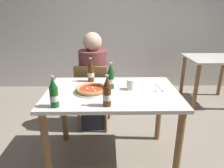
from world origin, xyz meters
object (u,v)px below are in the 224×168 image
Objects in this scene: beer_bottle_extra at (111,78)px; paper_cup at (131,84)px; beer_bottle_center at (107,93)px; pizza_margherita_near at (91,90)px; chair_behind_table at (93,93)px; napkin_with_cutlery at (158,88)px; beer_bottle_right at (54,94)px; diner_seated at (94,84)px; beer_bottle_left at (91,72)px; dining_table_main at (112,102)px; dining_table_background at (212,67)px.

paper_cup is (0.18, -0.03, -0.06)m from beer_bottle_extra.
pizza_margherita_near is at bearing 116.77° from beer_bottle_center.
chair_behind_table is at bearing 125.05° from paper_cup.
napkin_with_cutlery is at bearing 7.33° from pizza_margherita_near.
beer_bottle_right reaches higher than paper_cup.
diner_seated reaches higher than beer_bottle_left.
beer_bottle_right is (-0.23, -0.59, 0.00)m from beer_bottle_left.
pizza_margherita_near is (-0.19, -0.02, 0.14)m from dining_table_main.
beer_bottle_extra is 0.19m from paper_cup.
diner_seated reaches higher than dining_table_background.
beer_bottle_right is at bearing -102.92° from diner_seated.
beer_bottle_center reaches higher than pizza_margherita_near.
napkin_with_cutlery is (0.65, -0.60, 0.17)m from diner_seated.
beer_bottle_center is at bearing -63.23° from pizza_margherita_near.
napkin_with_cutlery is at bearing -42.69° from diner_seated.
beer_bottle_extra reaches higher than paper_cup.
napkin_with_cutlery reaches higher than dining_table_main.
beer_bottle_left is at bearing -89.20° from diner_seated.
beer_bottle_extra is (0.20, -0.20, 0.00)m from beer_bottle_left.
napkin_with_cutlery is (0.44, -0.01, -0.10)m from beer_bottle_extra.
chair_behind_table is 3.44× the size of beer_bottle_left.
beer_bottle_extra is at bearing -141.11° from dining_table_background.
diner_seated is 0.47m from beer_bottle_left.
beer_bottle_center is at bearing -122.04° from paper_cup.
dining_table_main is 0.38m from beer_bottle_center.
beer_bottle_right is at bearing -111.20° from beer_bottle_left.
dining_table_main is at bearing -52.44° from beer_bottle_left.
beer_bottle_extra is (0.43, 0.39, 0.00)m from beer_bottle_right.
beer_bottle_extra reaches higher than pizza_margherita_near.
dining_table_background is 2.09m from beer_bottle_extra.
pizza_margherita_near is at bearing -153.16° from beer_bottle_extra.
beer_bottle_center is at bearing -79.76° from diner_seated.
dining_table_main is 2.11m from dining_table_background.
dining_table_main is 4.86× the size of beer_bottle_extra.
beer_bottle_right is at bearing -144.58° from dining_table_main.
dining_table_background is at bearing -150.27° from chair_behind_table.
pizza_margherita_near is 1.60× the size of napkin_with_cutlery.
diner_seated is at bearing 108.25° from dining_table_main.
pizza_margherita_near is 0.33m from beer_bottle_center.
napkin_with_cutlery is at bearing -1.24° from beer_bottle_extra.
dining_table_background is 3.24× the size of beer_bottle_extra.
beer_bottle_center is at bearing -134.48° from dining_table_background.
dining_table_main is 6.30× the size of napkin_with_cutlery.
beer_bottle_right is 0.71m from paper_cup.
beer_bottle_center reaches higher than paper_cup.
dining_table_main is 4.86× the size of beer_bottle_center.
dining_table_background is (1.82, 0.71, 0.01)m from diner_seated.
napkin_with_cutlery reaches higher than dining_table_background.
paper_cup is (-0.26, -0.02, 0.04)m from napkin_with_cutlery.
beer_bottle_left is 0.29m from beer_bottle_extra.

